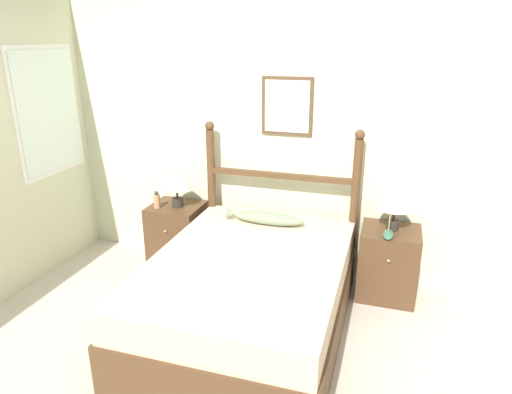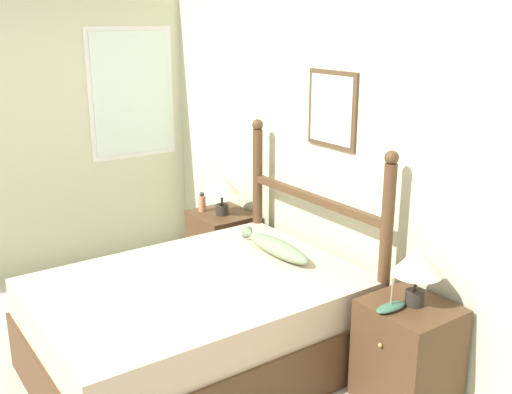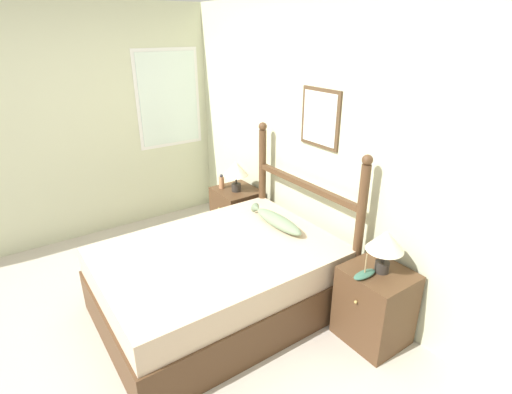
% 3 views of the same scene
% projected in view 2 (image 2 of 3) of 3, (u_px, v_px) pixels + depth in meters
% --- Properties ---
extents(wall_back, '(6.40, 0.08, 2.55)m').
position_uv_depth(wall_back, '(334.00, 150.00, 4.03)').
color(wall_back, beige).
rests_on(wall_back, ground_plane).
extents(bed, '(1.40, 1.93, 0.60)m').
position_uv_depth(bed, '(197.00, 325.00, 3.73)').
color(bed, '#4C331E').
rests_on(bed, ground_plane).
extents(headboard, '(1.41, 0.08, 1.41)m').
position_uv_depth(headboard, '(313.00, 226.00, 4.10)').
color(headboard, '#4C331E').
rests_on(headboard, ground_plane).
extents(nightstand_left, '(0.48, 0.46, 0.61)m').
position_uv_depth(nightstand_left, '(223.00, 248.00, 4.94)').
color(nightstand_left, '#4C331E').
rests_on(nightstand_left, ground_plane).
extents(nightstand_right, '(0.48, 0.46, 0.61)m').
position_uv_depth(nightstand_right, '(408.00, 354.00, 3.39)').
color(nightstand_right, '#4C331E').
rests_on(nightstand_right, ground_plane).
extents(table_lamp_left, '(0.27, 0.27, 0.34)m').
position_uv_depth(table_lamp_left, '(222.00, 185.00, 4.74)').
color(table_lamp_left, '#2D2823').
rests_on(table_lamp_left, nightstand_left).
extents(table_lamp_right, '(0.27, 0.27, 0.34)m').
position_uv_depth(table_lamp_right, '(417.00, 264.00, 3.23)').
color(table_lamp_right, '#2D2823').
rests_on(table_lamp_right, nightstand_right).
extents(bottle, '(0.06, 0.06, 0.17)m').
position_uv_depth(bottle, '(202.00, 203.00, 4.88)').
color(bottle, tan).
rests_on(bottle, nightstand_left).
extents(model_boat, '(0.08, 0.21, 0.19)m').
position_uv_depth(model_boat, '(391.00, 307.00, 3.24)').
color(model_boat, '#386651').
rests_on(model_boat, nightstand_right).
extents(fish_pillow, '(0.68, 0.15, 0.11)m').
position_uv_depth(fish_pillow, '(276.00, 247.00, 4.02)').
color(fish_pillow, gray).
rests_on(fish_pillow, bed).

